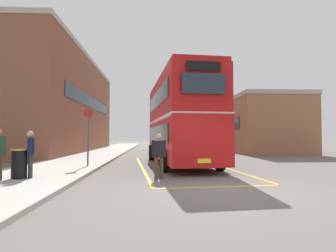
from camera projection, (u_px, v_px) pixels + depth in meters
ground_plane at (178, 156)px, 22.49m from camera, size 135.60×135.60×0.00m
sidewalk_left at (102, 153)px, 24.55m from camera, size 4.00×57.60×0.14m
brick_building_left at (66, 105)px, 27.76m from camera, size 5.20×22.79×9.25m
depot_building_right at (250, 126)px, 30.38m from camera, size 6.21×16.25×5.33m
double_decker_bus at (179, 119)px, 15.54m from camera, size 3.52×10.01×4.75m
single_deck_bus at (190, 135)px, 32.45m from camera, size 3.69×8.92×3.02m
pedestrian_boarding at (159, 153)px, 10.28m from camera, size 0.53×0.37×1.66m
pedestrian_waiting_near at (31, 151)px, 9.66m from camera, size 0.39×0.51×1.61m
litter_bin at (19, 164)px, 9.50m from camera, size 0.53×0.53×0.98m
bus_stop_sign at (88, 131)px, 13.47m from camera, size 0.44×0.10×2.77m
bay_marking_yellow at (185, 168)px, 13.59m from camera, size 5.35×12.21×0.01m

